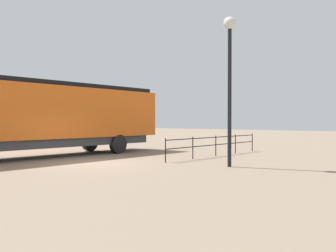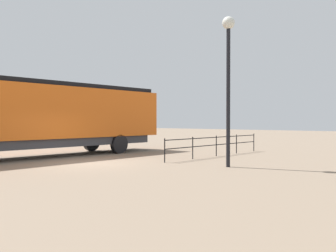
{
  "view_description": "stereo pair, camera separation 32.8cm",
  "coord_description": "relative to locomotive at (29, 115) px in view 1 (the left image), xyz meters",
  "views": [
    {
      "loc": [
        13.18,
        -10.15,
        1.9
      ],
      "look_at": [
        1.14,
        3.96,
        1.64
      ],
      "focal_mm": 39.19,
      "sensor_mm": 36.0,
      "label": 1
    },
    {
      "loc": [
        13.42,
        -9.93,
        1.9
      ],
      "look_at": [
        1.14,
        3.96,
        1.64
      ],
      "focal_mm": 39.19,
      "sensor_mm": 36.0,
      "label": 2
    }
  ],
  "objects": [
    {
      "name": "ground_plane",
      "position": [
        4.14,
        0.64,
        -2.21
      ],
      "size": [
        120.0,
        120.0,
        0.0
      ],
      "primitive_type": "plane",
      "color": "#84705B"
    },
    {
      "name": "locomotive",
      "position": [
        0.0,
        0.0,
        0.0
      ],
      "size": [
        2.95,
        16.79,
        3.91
      ],
      "color": "orange",
      "rests_on": "ground_plane"
    },
    {
      "name": "lamp_post",
      "position": [
        9.46,
        3.6,
        2.14
      ],
      "size": [
        0.52,
        0.52,
        6.16
      ],
      "color": "black",
      "rests_on": "ground_plane"
    },
    {
      "name": "platform_fence",
      "position": [
        6.47,
        7.19,
        -1.49
      ],
      "size": [
        0.05,
        8.36,
        1.1
      ],
      "color": "black",
      "rests_on": "ground_plane"
    }
  ]
}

